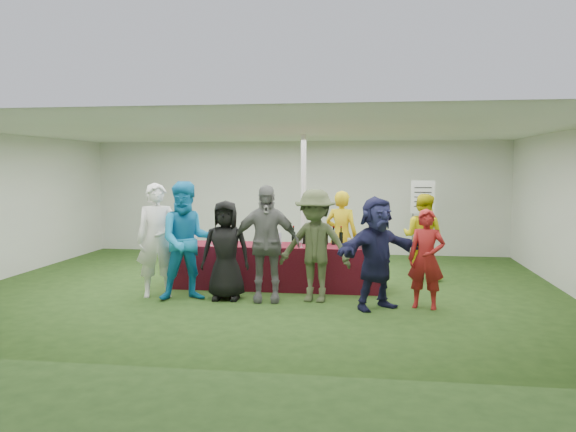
# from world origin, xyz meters

# --- Properties ---
(ground) EXTENTS (60.00, 60.00, 0.00)m
(ground) POSITION_xyz_m (0.00, 0.00, 0.00)
(ground) COLOR #284719
(ground) RESTS_ON ground
(tent) EXTENTS (10.00, 10.00, 10.00)m
(tent) POSITION_xyz_m (0.50, 1.20, 1.35)
(tent) COLOR white
(tent) RESTS_ON ground
(serving_table) EXTENTS (3.60, 0.80, 0.75)m
(serving_table) POSITION_xyz_m (0.17, 0.01, 0.38)
(serving_table) COLOR #59121D
(serving_table) RESTS_ON ground
(wine_bottles) EXTENTS (0.89, 0.14, 0.32)m
(wine_bottles) POSITION_xyz_m (0.87, 0.15, 0.87)
(wine_bottles) COLOR black
(wine_bottles) RESTS_ON serving_table
(wine_glasses) EXTENTS (2.67, 0.15, 0.16)m
(wine_glasses) POSITION_xyz_m (-0.15, -0.25, 0.86)
(wine_glasses) COLOR silver
(wine_glasses) RESTS_ON serving_table
(water_bottle) EXTENTS (0.07, 0.07, 0.23)m
(water_bottle) POSITION_xyz_m (0.21, 0.09, 0.85)
(water_bottle) COLOR silver
(water_bottle) RESTS_ON serving_table
(bar_towel) EXTENTS (0.25, 0.18, 0.03)m
(bar_towel) POSITION_xyz_m (1.76, 0.06, 0.77)
(bar_towel) COLOR white
(bar_towel) RESTS_ON serving_table
(dump_bucket) EXTENTS (0.27, 0.27, 0.18)m
(dump_bucket) POSITION_xyz_m (1.69, -0.21, 0.84)
(dump_bucket) COLOR slate
(dump_bucket) RESTS_ON serving_table
(wine_list_sign) EXTENTS (0.50, 0.03, 1.80)m
(wine_list_sign) POSITION_xyz_m (2.88, 2.74, 1.32)
(wine_list_sign) COLOR slate
(wine_list_sign) RESTS_ON ground
(staff_pourer) EXTENTS (0.69, 0.54, 1.66)m
(staff_pourer) POSITION_xyz_m (1.25, 0.77, 0.83)
(staff_pourer) COLOR gold
(staff_pourer) RESTS_ON ground
(staff_back) EXTENTS (0.96, 0.88, 1.60)m
(staff_back) POSITION_xyz_m (2.73, 1.09, 0.80)
(staff_back) COLOR #CEC10F
(staff_back) RESTS_ON ground
(customer_0) EXTENTS (0.78, 0.65, 1.83)m
(customer_0) POSITION_xyz_m (-1.62, -0.90, 0.91)
(customer_0) COLOR white
(customer_0) RESTS_ON ground
(customer_1) EXTENTS (1.10, 0.99, 1.86)m
(customer_1) POSITION_xyz_m (-1.07, -1.06, 0.93)
(customer_1) COLOR #1688C8
(customer_1) RESTS_ON ground
(customer_2) EXTENTS (0.80, 0.55, 1.57)m
(customer_2) POSITION_xyz_m (-0.49, -0.94, 0.78)
(customer_2) COLOR black
(customer_2) RESTS_ON ground
(customer_3) EXTENTS (1.11, 0.56, 1.81)m
(customer_3) POSITION_xyz_m (0.15, -0.96, 0.91)
(customer_3) COLOR slate
(customer_3) RESTS_ON ground
(customer_4) EXTENTS (1.22, 0.83, 1.75)m
(customer_4) POSITION_xyz_m (0.92, -0.89, 0.87)
(customer_4) COLOR #414B2C
(customer_4) RESTS_ON ground
(customer_5) EXTENTS (1.53, 1.32, 1.66)m
(customer_5) POSITION_xyz_m (1.85, -1.21, 0.83)
(customer_5) COLOR #1E1E46
(customer_5) RESTS_ON ground
(customer_6) EXTENTS (0.60, 0.47, 1.47)m
(customer_6) POSITION_xyz_m (2.58, -1.08, 0.74)
(customer_6) COLOR maroon
(customer_6) RESTS_ON ground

